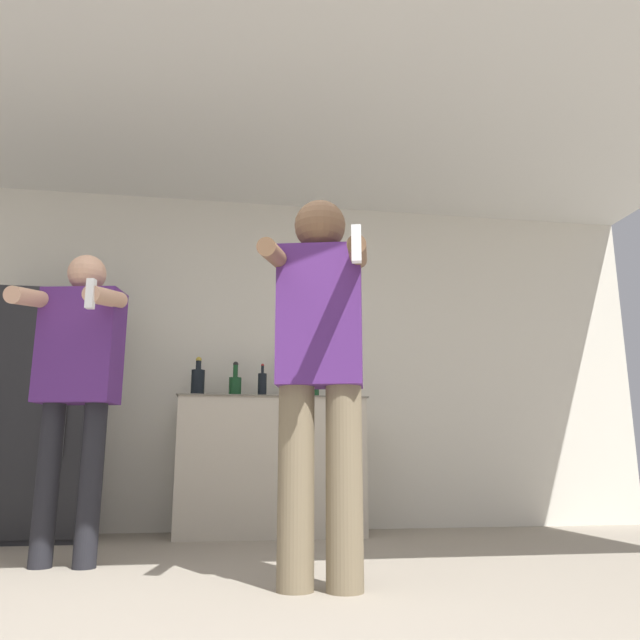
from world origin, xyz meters
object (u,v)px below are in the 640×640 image
at_px(bottle_green_wine, 235,386).
at_px(person_woman_foreground, 320,363).
at_px(bottle_red_label, 288,387).
at_px(person_man_side, 78,369).
at_px(bottle_clear_vodka, 262,385).
at_px(bottle_brown_liquor, 314,388).
at_px(bottle_dark_rum, 198,382).
at_px(refrigerator, 40,414).

distance_m(bottle_green_wine, person_woman_foreground, 1.98).
bearing_deg(bottle_red_label, person_man_side, -134.40).
relative_size(bottle_clear_vodka, person_woman_foreground, 0.16).
height_order(bottle_brown_liquor, bottle_red_label, bottle_brown_liquor).
bearing_deg(bottle_dark_rum, person_woman_foreground, -73.49).
relative_size(bottle_green_wine, bottle_clear_vodka, 1.04).
height_order(refrigerator, bottle_clear_vodka, refrigerator).
xyz_separation_m(refrigerator, person_woman_foreground, (1.61, -1.91, 0.09)).
bearing_deg(refrigerator, bottle_red_label, 1.35).
relative_size(bottle_green_wine, person_man_side, 0.17).
distance_m(bottle_brown_liquor, bottle_dark_rum, 0.84).
relative_size(bottle_brown_liquor, bottle_green_wine, 0.92).
height_order(bottle_brown_liquor, bottle_clear_vodka, bottle_clear_vodka).
bearing_deg(refrigerator, bottle_green_wine, 1.75).
bearing_deg(bottle_dark_rum, bottle_red_label, 0.00).
xyz_separation_m(refrigerator, bottle_dark_rum, (1.03, 0.04, 0.24)).
bearing_deg(bottle_red_label, person_woman_foreground, -91.97).
distance_m(refrigerator, bottle_brown_liquor, 1.88).
height_order(refrigerator, bottle_brown_liquor, refrigerator).
bearing_deg(bottle_dark_rum, person_man_side, -114.31).
distance_m(bottle_red_label, bottle_dark_rum, 0.64).
height_order(bottle_red_label, person_man_side, person_man_side).
bearing_deg(bottle_dark_rum, refrigerator, -177.80).
bearing_deg(bottle_clear_vodka, person_man_side, -129.60).
xyz_separation_m(bottle_brown_liquor, bottle_clear_vodka, (-0.38, -0.00, 0.01)).
relative_size(refrigerator, bottle_dark_rum, 5.45).
bearing_deg(bottle_clear_vodka, bottle_brown_liquor, 0.00).
relative_size(bottle_red_label, bottle_green_wine, 0.87).
xyz_separation_m(bottle_red_label, bottle_clear_vodka, (-0.19, 0.00, 0.01)).
relative_size(bottle_brown_liquor, bottle_clear_vodka, 0.96).
distance_m(refrigerator, bottle_red_label, 1.69).
xyz_separation_m(refrigerator, person_man_side, (0.48, -1.18, 0.15)).
distance_m(refrigerator, bottle_dark_rum, 1.06).
relative_size(bottle_brown_liquor, bottle_dark_rum, 0.84).
xyz_separation_m(refrigerator, bottle_green_wine, (1.29, 0.04, 0.22)).
height_order(bottle_red_label, bottle_clear_vodka, bottle_clear_vodka).
relative_size(bottle_red_label, person_woman_foreground, 0.14).
distance_m(refrigerator, person_woman_foreground, 2.50).
bearing_deg(person_woman_foreground, person_man_side, 147.22).
bearing_deg(bottle_clear_vodka, bottle_dark_rum, -180.00).
height_order(bottle_red_label, person_woman_foreground, person_woman_foreground).
bearing_deg(bottle_red_label, bottle_dark_rum, 180.00).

